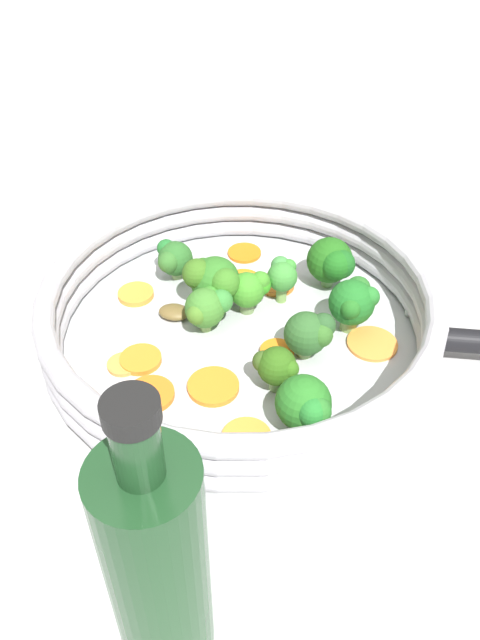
{
  "coord_description": "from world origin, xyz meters",
  "views": [
    {
      "loc": [
        0.2,
        -0.38,
        0.4
      ],
      "look_at": [
        0.0,
        0.0,
        0.03
      ],
      "focal_mm": 35.0,
      "sensor_mm": 36.0,
      "label": 1
    }
  ],
  "objects": [
    {
      "name": "broccoli_floret_0",
      "position": [
        -0.03,
        -0.01,
        0.04
      ],
      "size": [
        0.04,
        0.04,
        0.04
      ],
      "color": "#88B05F",
      "rests_on": "skillet"
    },
    {
      "name": "ground_plane",
      "position": [
        0.0,
        0.0,
        0.0
      ],
      "size": [
        4.0,
        4.0,
        0.0
      ],
      "primitive_type": "plane",
      "color": "#BBBABB"
    },
    {
      "name": "skillet_rim_wall",
      "position": [
        0.0,
        0.0,
        0.04
      ],
      "size": [
        0.35,
        0.35,
        0.06
      ],
      "color": "#B1AEB8",
      "rests_on": "skillet"
    },
    {
      "name": "mushroom_piece_0",
      "position": [
        -0.07,
        -0.01,
        0.02
      ],
      "size": [
        0.03,
        0.03,
        0.01
      ],
      "primitive_type": "ellipsoid",
      "rotation": [
        0.0,
        0.0,
        3.41
      ],
      "color": "brown",
      "rests_on": "skillet"
    },
    {
      "name": "carrot_slice_8",
      "position": [
        0.01,
        -0.07,
        0.02
      ],
      "size": [
        0.06,
        0.06,
        0.0
      ],
      "primitive_type": "cylinder",
      "rotation": [
        0.0,
        0.0,
        5.29
      ],
      "color": "orange",
      "rests_on": "skillet"
    },
    {
      "name": "carrot_slice_4",
      "position": [
        -0.05,
        0.11,
        0.01
      ],
      "size": [
        0.04,
        0.04,
        0.0
      ],
      "primitive_type": "cylinder",
      "rotation": [
        0.0,
        0.0,
        4.94
      ],
      "color": "orange",
      "rests_on": "skillet"
    },
    {
      "name": "carrot_slice_10",
      "position": [
        -0.07,
        -0.09,
        0.01
      ],
      "size": [
        0.03,
        0.03,
        0.0
      ],
      "primitive_type": "cylinder",
      "rotation": [
        0.0,
        0.0,
        6.03
      ],
      "color": "orange",
      "rests_on": "skillet"
    },
    {
      "name": "skillet",
      "position": [
        0.0,
        0.0,
        0.01
      ],
      "size": [
        0.34,
        0.34,
        0.01
      ],
      "primitive_type": "cylinder",
      "color": "#B2B5B7",
      "rests_on": "ground_plane"
    },
    {
      "name": "carrot_slice_7",
      "position": [
        -0.06,
        -0.07,
        0.02
      ],
      "size": [
        0.05,
        0.05,
        0.01
      ],
      "primitive_type": "cylinder",
      "rotation": [
        0.0,
        0.0,
        1.99
      ],
      "color": "orange",
      "rests_on": "skillet"
    },
    {
      "name": "broccoli_floret_8",
      "position": [
        0.07,
        0.0,
        0.04
      ],
      "size": [
        0.04,
        0.04,
        0.04
      ],
      "color": "#7A9C5C",
      "rests_on": "skillet"
    },
    {
      "name": "carrot_slice_9",
      "position": [
        0.11,
        0.04,
        0.01
      ],
      "size": [
        0.06,
        0.06,
        0.0
      ],
      "primitive_type": "cylinder",
      "rotation": [
        0.0,
        0.0,
        2.67
      ],
      "color": "orange",
      "rests_on": "skillet"
    },
    {
      "name": "carrot_slice_0",
      "position": [
        -0.03,
        -0.1,
        0.02
      ],
      "size": [
        0.05,
        0.05,
        0.01
      ],
      "primitive_type": "cylinder",
      "rotation": [
        0.0,
        0.0,
        0.26
      ],
      "color": "orange",
      "rests_on": "skillet"
    },
    {
      "name": "carrot_slice_5",
      "position": [
        0.06,
        -0.11,
        0.01
      ],
      "size": [
        0.06,
        0.06,
        0.0
      ],
      "primitive_type": "cylinder",
      "rotation": [
        0.0,
        0.0,
        2.32
      ],
      "color": "orange",
      "rests_on": "skillet"
    },
    {
      "name": "broccoli_floret_4",
      "position": [
        0.06,
        -0.05,
        0.04
      ],
      "size": [
        0.04,
        0.03,
        0.04
      ],
      "color": "#709759",
      "rests_on": "skillet"
    },
    {
      "name": "broccoli_floret_3",
      "position": [
        -0.04,
        0.02,
        0.04
      ],
      "size": [
        0.06,
        0.05,
        0.05
      ],
      "color": "#6C874C",
      "rests_on": "skillet"
    },
    {
      "name": "broccoli_floret_7",
      "position": [
        0.1,
        -0.08,
        0.04
      ],
      "size": [
        0.05,
        0.04,
        0.05
      ],
      "color": "#77A14D",
      "rests_on": "skillet"
    },
    {
      "name": "broccoli_floret_1",
      "position": [
        0.09,
        0.05,
        0.04
      ],
      "size": [
        0.04,
        0.05,
        0.05
      ],
      "color": "#7D984D",
      "rests_on": "skillet"
    },
    {
      "name": "carrot_slice_2",
      "position": [
        0.0,
        0.08,
        0.02
      ],
      "size": [
        0.04,
        0.04,
        0.0
      ],
      "primitive_type": "cylinder",
      "rotation": [
        0.0,
        0.0,
        1.33
      ],
      "color": "orange",
      "rests_on": "skillet"
    },
    {
      "name": "broccoli_floret_6",
      "position": [
        -0.01,
        0.03,
        0.04
      ],
      "size": [
        0.03,
        0.04,
        0.04
      ],
      "color": "#6D8652",
      "rests_on": "skillet"
    },
    {
      "name": "carrot_slice_6",
      "position": [
        0.04,
        -0.01,
        0.02
      ],
      "size": [
        0.03,
        0.03,
        0.01
      ],
      "primitive_type": "cylinder",
      "rotation": [
        0.0,
        0.0,
        3.14
      ],
      "color": "orange",
      "rests_on": "skillet"
    },
    {
      "name": "broccoli_floret_5",
      "position": [
        -0.1,
        0.04,
        0.04
      ],
      "size": [
        0.04,
        0.04,
        0.04
      ],
      "color": "#85A964",
      "rests_on": "skillet"
    },
    {
      "name": "broccoli_floret_9",
      "position": [
        0.05,
        0.1,
        0.04
      ],
      "size": [
        0.05,
        0.05,
        0.05
      ],
      "color": "#608D4F",
      "rests_on": "skillet"
    },
    {
      "name": "oil_bottle",
      "position": [
        0.08,
        -0.25,
        0.09
      ],
      "size": [
        0.06,
        0.06,
        0.21
      ],
      "color": "#193D1E",
      "rests_on": "ground_plane"
    },
    {
      "name": "skillet_rivet_right",
      "position": [
        0.13,
        0.09,
        0.02
      ],
      "size": [
        0.01,
        0.01,
        0.01
      ],
      "primitive_type": "sphere",
      "color": "#B0B2B4",
      "rests_on": "skillet"
    },
    {
      "name": "carrot_slice_1",
      "position": [
        -0.12,
        0.0,
        0.02
      ],
      "size": [
        0.05,
        0.05,
        0.01
      ],
      "primitive_type": "cylinder",
      "rotation": [
        0.0,
        0.0,
        2.54
      ],
      "color": "orange",
      "rests_on": "skillet"
    },
    {
      "name": "carrot_slice_3",
      "position": [
        -0.03,
        0.07,
        0.02
      ],
      "size": [
        0.04,
        0.04,
        0.01
      ],
      "primitive_type": "cylinder",
      "rotation": [
        0.0,
        0.0,
        4.84
      ],
      "color": "orange",
      "rests_on": "skillet"
    },
    {
      "name": "broccoli_floret_2",
      "position": [
        0.01,
        0.06,
        0.04
      ],
      "size": [
        0.03,
        0.03,
        0.04
      ],
      "color": "#769E4D",
      "rests_on": "skillet"
    },
    {
      "name": "skillet_rivet_left",
      "position": [
        0.16,
        0.02,
        0.02
      ],
      "size": [
        0.01,
        0.01,
        0.01
      ],
      "primitive_type": "sphere",
      "color": "#AEB9BA",
      "rests_on": "skillet"
    }
  ]
}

